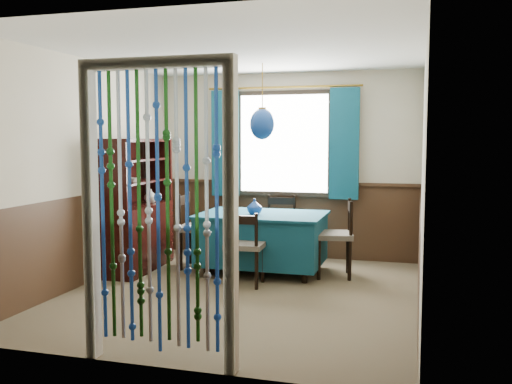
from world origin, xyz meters
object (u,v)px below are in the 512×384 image
(chair_right, at_px, (337,236))
(vase_sideboard, at_px, (151,195))
(bowl_shelf, at_px, (131,180))
(sideboard, at_px, (137,224))
(pendant_lamp, at_px, (262,124))
(dining_table, at_px, (262,238))
(chair_far, at_px, (280,226))
(chair_near, at_px, (245,246))
(chair_left, at_px, (197,228))
(vase_table, at_px, (255,207))

(chair_right, bearing_deg, vase_sideboard, 81.56)
(chair_right, xyz_separation_m, bowl_shelf, (-2.36, -0.55, 0.65))
(sideboard, relative_size, pendant_lamp, 1.81)
(dining_table, distance_m, bowl_shelf, 1.71)
(chair_far, distance_m, vase_sideboard, 1.74)
(chair_far, xyz_separation_m, vase_sideboard, (-1.51, -0.73, 0.45))
(chair_near, relative_size, chair_left, 0.88)
(chair_right, bearing_deg, dining_table, 83.12)
(chair_right, bearing_deg, chair_near, 117.96)
(vase_table, bearing_deg, chair_far, 82.35)
(chair_near, bearing_deg, dining_table, 85.54)
(dining_table, relative_size, sideboard, 0.93)
(chair_near, xyz_separation_m, vase_sideboard, (-1.45, 0.65, 0.46))
(vase_sideboard, bearing_deg, sideboard, -102.94)
(chair_left, xyz_separation_m, vase_table, (0.80, -0.14, 0.31))
(chair_far, xyz_separation_m, vase_table, (-0.11, -0.83, 0.35))
(vase_table, bearing_deg, pendant_lamp, 59.96)
(chair_left, bearing_deg, chair_near, 44.82)
(dining_table, height_order, bowl_shelf, bowl_shelf)
(chair_right, bearing_deg, bowl_shelf, 93.37)
(pendant_lamp, distance_m, vase_sideboard, 1.71)
(chair_near, relative_size, bowl_shelf, 3.72)
(chair_near, distance_m, vase_sideboard, 1.65)
(dining_table, xyz_separation_m, pendant_lamp, (0.00, -0.00, 1.37))
(chair_left, relative_size, sideboard, 0.58)
(dining_table, height_order, chair_left, chair_left)
(pendant_lamp, bearing_deg, dining_table, 90.00)
(bowl_shelf, bearing_deg, chair_far, 38.95)
(dining_table, xyz_separation_m, chair_right, (0.89, 0.05, 0.06))
(chair_right, xyz_separation_m, sideboard, (-2.42, -0.31, 0.09))
(pendant_lamp, xyz_separation_m, vase_sideboard, (-1.47, -0.01, -0.89))
(vase_table, xyz_separation_m, bowl_shelf, (-1.40, -0.40, 0.33))
(chair_right, height_order, sideboard, sideboard)
(chair_near, distance_m, chair_far, 1.38)
(vase_table, bearing_deg, dining_table, 59.96)
(dining_table, bearing_deg, bowl_shelf, -161.25)
(chair_near, height_order, vase_sideboard, vase_sideboard)
(dining_table, distance_m, vase_sideboard, 1.55)
(dining_table, xyz_separation_m, sideboard, (-1.53, -0.27, 0.15))
(chair_near, relative_size, vase_table, 4.82)
(chair_right, distance_m, bowl_shelf, 2.51)
(chair_left, relative_size, bowl_shelf, 4.23)
(chair_far, height_order, chair_right, chair_right)
(sideboard, height_order, bowl_shelf, sideboard)
(sideboard, bearing_deg, pendant_lamp, 7.75)
(sideboard, distance_m, pendant_lamp, 1.97)
(chair_far, height_order, vase_sideboard, vase_sideboard)
(chair_near, height_order, vase_table, vase_table)
(dining_table, xyz_separation_m, chair_left, (-0.86, 0.03, 0.08))
(sideboard, distance_m, vase_table, 1.49)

